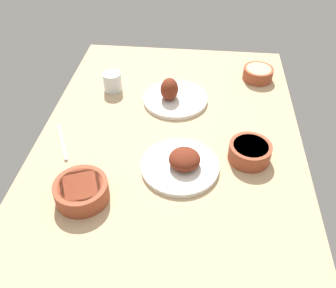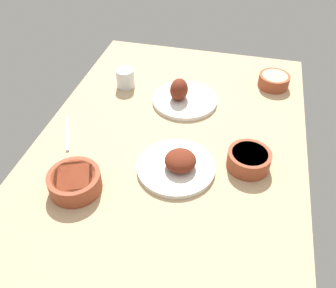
{
  "view_description": "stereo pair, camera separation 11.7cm",
  "coord_description": "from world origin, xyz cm",
  "px_view_note": "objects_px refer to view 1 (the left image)",
  "views": [
    {
      "loc": [
        86.61,
        8.96,
        85.1
      ],
      "look_at": [
        0.0,
        0.0,
        6.0
      ],
      "focal_mm": 38.24,
      "sensor_mm": 36.0,
      "label": 1
    },
    {
      "loc": [
        84.62,
        20.54,
        85.1
      ],
      "look_at": [
        0.0,
        0.0,
        6.0
      ],
      "focal_mm": 38.24,
      "sensor_mm": 36.0,
      "label": 2
    }
  ],
  "objects_px": {
    "plate_center_main": "(173,96)",
    "bowl_sauce": "(81,191)",
    "bowl_cream": "(250,151)",
    "fork_loose": "(62,142)",
    "bowl_potatoes": "(258,73)",
    "water_tumbler": "(112,82)",
    "plate_far_side": "(181,164)"
  },
  "relations": [
    {
      "from": "fork_loose",
      "to": "bowl_potatoes",
      "type": "bearing_deg",
      "value": -81.53
    },
    {
      "from": "bowl_sauce",
      "to": "fork_loose",
      "type": "height_order",
      "value": "bowl_sauce"
    },
    {
      "from": "plate_center_main",
      "to": "bowl_cream",
      "type": "height_order",
      "value": "plate_center_main"
    },
    {
      "from": "bowl_cream",
      "to": "bowl_sauce",
      "type": "bearing_deg",
      "value": -66.36
    },
    {
      "from": "plate_center_main",
      "to": "water_tumbler",
      "type": "relative_size",
      "value": 3.3
    },
    {
      "from": "bowl_cream",
      "to": "fork_loose",
      "type": "relative_size",
      "value": 0.71
    },
    {
      "from": "plate_center_main",
      "to": "bowl_cream",
      "type": "xyz_separation_m",
      "value": [
        0.29,
        0.27,
        0.01
      ]
    },
    {
      "from": "plate_far_side",
      "to": "plate_center_main",
      "type": "height_order",
      "value": "plate_center_main"
    },
    {
      "from": "bowl_potatoes",
      "to": "water_tumbler",
      "type": "xyz_separation_m",
      "value": [
        0.14,
        -0.59,
        0.01
      ]
    },
    {
      "from": "water_tumbler",
      "to": "fork_loose",
      "type": "distance_m",
      "value": 0.35
    },
    {
      "from": "plate_far_side",
      "to": "bowl_potatoes",
      "type": "distance_m",
      "value": 0.62
    },
    {
      "from": "plate_far_side",
      "to": "water_tumbler",
      "type": "distance_m",
      "value": 0.51
    },
    {
      "from": "bowl_potatoes",
      "to": "water_tumbler",
      "type": "relative_size",
      "value": 1.62
    },
    {
      "from": "plate_far_side",
      "to": "bowl_cream",
      "type": "bearing_deg",
      "value": 107.06
    },
    {
      "from": "bowl_sauce",
      "to": "bowl_potatoes",
      "type": "xyz_separation_m",
      "value": [
        -0.7,
        0.55,
        -0.0
      ]
    },
    {
      "from": "plate_center_main",
      "to": "bowl_sauce",
      "type": "distance_m",
      "value": 0.55
    },
    {
      "from": "bowl_potatoes",
      "to": "water_tumbler",
      "type": "bearing_deg",
      "value": -76.35
    },
    {
      "from": "plate_center_main",
      "to": "bowl_potatoes",
      "type": "relative_size",
      "value": 2.03
    },
    {
      "from": "plate_center_main",
      "to": "bowl_cream",
      "type": "bearing_deg",
      "value": 42.57
    },
    {
      "from": "plate_center_main",
      "to": "fork_loose",
      "type": "height_order",
      "value": "plate_center_main"
    },
    {
      "from": "bowl_cream",
      "to": "fork_loose",
      "type": "distance_m",
      "value": 0.62
    },
    {
      "from": "plate_center_main",
      "to": "fork_loose",
      "type": "xyz_separation_m",
      "value": [
        0.28,
        -0.35,
        -0.02
      ]
    },
    {
      "from": "plate_far_side",
      "to": "bowl_cream",
      "type": "relative_size",
      "value": 1.82
    },
    {
      "from": "bowl_cream",
      "to": "water_tumbler",
      "type": "relative_size",
      "value": 1.78
    },
    {
      "from": "bowl_sauce",
      "to": "fork_loose",
      "type": "distance_m",
      "value": 0.27
    },
    {
      "from": "plate_far_side",
      "to": "bowl_cream",
      "type": "xyz_separation_m",
      "value": [
        -0.07,
        0.21,
        0.01
      ]
    },
    {
      "from": "plate_center_main",
      "to": "bowl_cream",
      "type": "distance_m",
      "value": 0.4
    },
    {
      "from": "bowl_potatoes",
      "to": "plate_center_main",
      "type": "bearing_deg",
      "value": -60.06
    },
    {
      "from": "plate_far_side",
      "to": "fork_loose",
      "type": "height_order",
      "value": "plate_far_side"
    },
    {
      "from": "bowl_potatoes",
      "to": "plate_far_side",
      "type": "bearing_deg",
      "value": -26.69
    },
    {
      "from": "plate_center_main",
      "to": "bowl_sauce",
      "type": "xyz_separation_m",
      "value": [
        0.51,
        -0.22,
        0.01
      ]
    },
    {
      "from": "bowl_potatoes",
      "to": "bowl_cream",
      "type": "bearing_deg",
      "value": -7.69
    }
  ]
}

